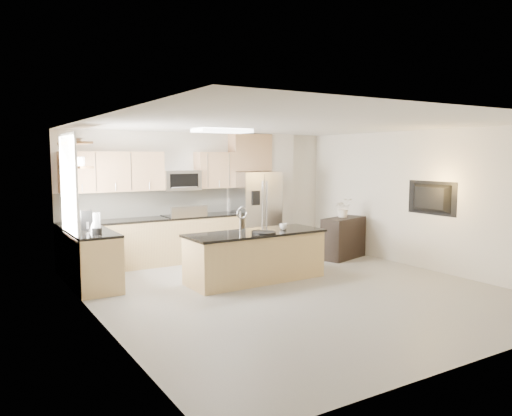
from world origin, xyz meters
TOP-DOWN VIEW (x-y plane):
  - floor at (0.00, 0.00)m, footprint 6.50×6.50m
  - ceiling at (0.00, 0.00)m, footprint 6.00×6.50m
  - wall_back at (0.00, 3.25)m, footprint 6.00×0.02m
  - wall_front at (0.00, -3.25)m, footprint 6.00×0.02m
  - wall_left at (-3.00, 0.00)m, footprint 0.02×6.50m
  - wall_right at (3.00, 0.00)m, footprint 0.02×6.50m
  - back_counter at (-1.23, 2.93)m, footprint 3.55×0.66m
  - left_counter at (-2.67, 1.85)m, footprint 0.66×1.50m
  - range at (-0.60, 2.92)m, footprint 0.76×0.64m
  - upper_cabinets at (-1.30, 3.09)m, footprint 3.50×0.33m
  - microwave at (-0.60, 3.04)m, footprint 0.76×0.40m
  - refrigerator at (1.06, 2.87)m, footprint 0.92×0.78m
  - partition_column at (1.82, 3.10)m, footprint 0.60×0.30m
  - window at (-2.98, 1.85)m, footprint 0.04×1.15m
  - shelf_lower at (-2.85, 1.95)m, footprint 0.30×1.20m
  - shelf_upper at (-2.85, 1.95)m, footprint 0.30×1.20m
  - ceiling_fixture at (-0.40, 1.60)m, footprint 1.00×0.50m
  - island at (-0.18, 0.83)m, footprint 2.44×0.93m
  - credenza at (2.35, 1.47)m, footprint 1.14×0.74m
  - cup at (0.37, 0.80)m, footprint 0.18×0.18m
  - platter at (-0.13, 0.63)m, footprint 0.46×0.46m
  - blender at (-2.67, 1.41)m, footprint 0.15×0.15m
  - kettle at (-2.62, 1.78)m, footprint 0.18×0.18m
  - coffee_maker at (-2.69, 2.00)m, footprint 0.20×0.23m
  - bowl at (-2.85, 2.11)m, footprint 0.50×0.50m
  - flower_vase at (2.38, 1.53)m, footprint 0.68×0.65m
  - television at (2.91, -0.20)m, footprint 0.14×1.08m

SIDE VIEW (x-z plane):
  - floor at x=0.00m, z-range 0.00..0.00m
  - island at x=-0.18m, z-range -0.21..1.05m
  - credenza at x=2.35m, z-range 0.00..0.85m
  - left_counter at x=-2.67m, z-range 0.00..0.92m
  - back_counter at x=-1.23m, z-range -0.25..1.19m
  - range at x=-0.60m, z-range -0.10..1.04m
  - platter at x=-0.13m, z-range 0.84..0.86m
  - refrigerator at x=1.06m, z-range 0.00..1.78m
  - cup at x=0.37m, z-range 0.84..0.95m
  - kettle at x=-2.62m, z-range 0.91..1.13m
  - blender at x=-2.67m, z-range 0.90..1.24m
  - coffee_maker at x=-2.69m, z-range 0.91..1.24m
  - flower_vase at x=2.38m, z-range 0.85..1.45m
  - wall_back at x=0.00m, z-range 0.00..2.60m
  - wall_front at x=0.00m, z-range 0.00..2.60m
  - wall_left at x=-3.00m, z-range 0.00..2.60m
  - wall_right at x=3.00m, z-range 0.00..2.60m
  - partition_column at x=1.82m, z-range 0.00..2.60m
  - television at x=2.91m, z-range 1.04..1.66m
  - microwave at x=-0.60m, z-range 1.43..1.83m
  - window at x=-2.98m, z-range 0.83..2.47m
  - upper_cabinets at x=-1.30m, z-range 1.45..2.20m
  - shelf_lower at x=-2.85m, z-range 1.93..1.97m
  - shelf_upper at x=-2.85m, z-range 2.30..2.34m
  - bowl at x=-2.85m, z-range 2.34..2.43m
  - ceiling_fixture at x=-0.40m, z-range 2.53..2.59m
  - ceiling at x=0.00m, z-range 2.59..2.61m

